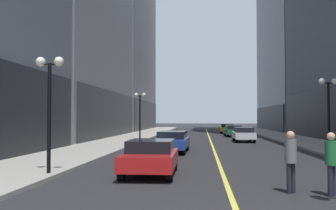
{
  "coord_description": "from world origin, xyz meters",
  "views": [
    {
      "loc": [
        -0.79,
        -5.27,
        2.18
      ],
      "look_at": [
        -3.8,
        27.91,
        3.3
      ],
      "focal_mm": 40.2,
      "sensor_mm": 36.0,
      "label": 1
    }
  ],
  "objects_px": {
    "car_green": "(233,130)",
    "street_lamp_right_mid": "(328,99)",
    "pedestrian_in_green_parka": "(331,159)",
    "street_lamp_left_near": "(49,88)",
    "car_blue": "(172,141)",
    "car_white": "(244,134)",
    "car_yellow": "(227,128)",
    "street_lamp_left_far": "(140,106)",
    "pedestrian_in_grey_suit": "(291,157)",
    "car_red": "(151,156)"
  },
  "relations": [
    {
      "from": "car_yellow",
      "to": "pedestrian_in_green_parka",
      "type": "relative_size",
      "value": 2.54
    },
    {
      "from": "street_lamp_left_near",
      "to": "pedestrian_in_grey_suit",
      "type": "bearing_deg",
      "value": -15.22
    },
    {
      "from": "car_green",
      "to": "street_lamp_left_near",
      "type": "relative_size",
      "value": 1.07
    },
    {
      "from": "car_blue",
      "to": "street_lamp_left_far",
      "type": "xyz_separation_m",
      "value": [
        -3.75,
        10.18,
        2.54
      ]
    },
    {
      "from": "street_lamp_left_far",
      "to": "car_red",
      "type": "bearing_deg",
      "value": -79.36
    },
    {
      "from": "street_lamp_right_mid",
      "to": "car_red",
      "type": "bearing_deg",
      "value": -139.24
    },
    {
      "from": "car_blue",
      "to": "street_lamp_right_mid",
      "type": "bearing_deg",
      "value": -8.77
    },
    {
      "from": "street_lamp_left_near",
      "to": "street_lamp_right_mid",
      "type": "xyz_separation_m",
      "value": [
        12.8,
        8.75,
        0.0
      ]
    },
    {
      "from": "car_yellow",
      "to": "pedestrian_in_grey_suit",
      "type": "xyz_separation_m",
      "value": [
        -0.92,
        -41.43,
        0.33
      ]
    },
    {
      "from": "car_green",
      "to": "pedestrian_in_green_parka",
      "type": "height_order",
      "value": "pedestrian_in_green_parka"
    },
    {
      "from": "car_white",
      "to": "pedestrian_in_green_parka",
      "type": "xyz_separation_m",
      "value": [
        -0.13,
        -23.37,
        0.32
      ]
    },
    {
      "from": "street_lamp_left_near",
      "to": "car_green",
      "type": "bearing_deg",
      "value": 73.21
    },
    {
      "from": "car_red",
      "to": "pedestrian_in_grey_suit",
      "type": "xyz_separation_m",
      "value": [
        4.5,
        -3.09,
        0.33
      ]
    },
    {
      "from": "car_white",
      "to": "street_lamp_left_far",
      "type": "distance_m",
      "value": 9.67
    },
    {
      "from": "car_white",
      "to": "pedestrian_in_grey_suit",
      "type": "distance_m",
      "value": 23.09
    },
    {
      "from": "car_blue",
      "to": "pedestrian_in_grey_suit",
      "type": "bearing_deg",
      "value": -70.38
    },
    {
      "from": "car_blue",
      "to": "street_lamp_left_near",
      "type": "relative_size",
      "value": 1.04
    },
    {
      "from": "car_red",
      "to": "street_lamp_left_near",
      "type": "relative_size",
      "value": 0.92
    },
    {
      "from": "car_white",
      "to": "car_green",
      "type": "relative_size",
      "value": 0.85
    },
    {
      "from": "street_lamp_right_mid",
      "to": "street_lamp_left_far",
      "type": "bearing_deg",
      "value": 137.87
    },
    {
      "from": "pedestrian_in_green_parka",
      "to": "street_lamp_right_mid",
      "type": "relative_size",
      "value": 0.4
    },
    {
      "from": "car_white",
      "to": "street_lamp_left_near",
      "type": "xyz_separation_m",
      "value": [
        -9.32,
        -20.84,
        2.54
      ]
    },
    {
      "from": "car_blue",
      "to": "street_lamp_right_mid",
      "type": "xyz_separation_m",
      "value": [
        9.05,
        -1.4,
        2.54
      ]
    },
    {
      "from": "car_blue",
      "to": "car_yellow",
      "type": "distance_m",
      "value": 29.55
    },
    {
      "from": "car_green",
      "to": "pedestrian_in_grey_suit",
      "type": "bearing_deg",
      "value": -91.74
    },
    {
      "from": "car_white",
      "to": "car_yellow",
      "type": "relative_size",
      "value": 0.9
    },
    {
      "from": "car_red",
      "to": "car_green",
      "type": "height_order",
      "value": "same"
    },
    {
      "from": "car_red",
      "to": "pedestrian_in_grey_suit",
      "type": "relative_size",
      "value": 2.27
    },
    {
      "from": "pedestrian_in_grey_suit",
      "to": "street_lamp_right_mid",
      "type": "bearing_deg",
      "value": 67.07
    },
    {
      "from": "car_green",
      "to": "street_lamp_right_mid",
      "type": "xyz_separation_m",
      "value": [
        3.65,
        -21.56,
        2.54
      ]
    },
    {
      "from": "car_yellow",
      "to": "street_lamp_left_far",
      "type": "height_order",
      "value": "street_lamp_left_far"
    },
    {
      "from": "pedestrian_in_green_parka",
      "to": "street_lamp_right_mid",
      "type": "height_order",
      "value": "street_lamp_right_mid"
    },
    {
      "from": "street_lamp_left_far",
      "to": "street_lamp_left_near",
      "type": "bearing_deg",
      "value": -90.0
    },
    {
      "from": "street_lamp_left_near",
      "to": "street_lamp_left_far",
      "type": "distance_m",
      "value": 20.33
    },
    {
      "from": "street_lamp_right_mid",
      "to": "car_blue",
      "type": "bearing_deg",
      "value": 171.23
    },
    {
      "from": "car_yellow",
      "to": "pedestrian_in_green_parka",
      "type": "bearing_deg",
      "value": -89.85
    },
    {
      "from": "car_yellow",
      "to": "street_lamp_right_mid",
      "type": "relative_size",
      "value": 1.02
    },
    {
      "from": "pedestrian_in_grey_suit",
      "to": "street_lamp_left_near",
      "type": "relative_size",
      "value": 0.4
    },
    {
      "from": "car_red",
      "to": "pedestrian_in_green_parka",
      "type": "height_order",
      "value": "pedestrian_in_green_parka"
    },
    {
      "from": "car_white",
      "to": "car_green",
      "type": "xyz_separation_m",
      "value": [
        -0.17,
        9.47,
        0.0
      ]
    },
    {
      "from": "car_blue",
      "to": "pedestrian_in_green_parka",
      "type": "height_order",
      "value": "pedestrian_in_green_parka"
    },
    {
      "from": "car_green",
      "to": "street_lamp_left_near",
      "type": "xyz_separation_m",
      "value": [
        -9.15,
        -30.31,
        2.54
      ]
    },
    {
      "from": "pedestrian_in_grey_suit",
      "to": "street_lamp_left_far",
      "type": "relative_size",
      "value": 0.4
    },
    {
      "from": "car_green",
      "to": "street_lamp_right_mid",
      "type": "height_order",
      "value": "street_lamp_right_mid"
    },
    {
      "from": "car_red",
      "to": "car_blue",
      "type": "height_order",
      "value": "same"
    },
    {
      "from": "car_red",
      "to": "car_white",
      "type": "bearing_deg",
      "value": 74.16
    },
    {
      "from": "car_green",
      "to": "street_lamp_left_near",
      "type": "height_order",
      "value": "street_lamp_left_near"
    },
    {
      "from": "pedestrian_in_green_parka",
      "to": "car_yellow",
      "type": "bearing_deg",
      "value": 90.15
    },
    {
      "from": "car_green",
      "to": "car_yellow",
      "type": "height_order",
      "value": "same"
    },
    {
      "from": "pedestrian_in_grey_suit",
      "to": "street_lamp_left_near",
      "type": "height_order",
      "value": "street_lamp_left_near"
    }
  ]
}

